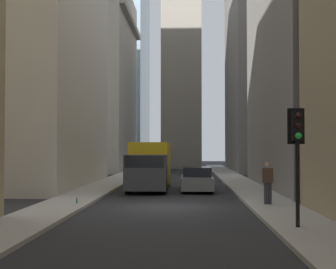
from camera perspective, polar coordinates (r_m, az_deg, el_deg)
name	(u,v)px	position (r m, az deg, el deg)	size (l,w,h in m)	color
ground_plane	(168,207)	(20.25, -0.05, -8.80)	(135.00, 135.00, 0.00)	#262628
sidewalk_right	(63,205)	(20.92, -12.59, -8.34)	(90.00, 2.20, 0.14)	#A8A399
sidewalk_left	(274,206)	(20.55, 12.73, -8.45)	(90.00, 2.20, 0.14)	#A8A399
building_left_far	(276,56)	(53.26, 13.03, 9.28)	(15.46, 10.50, 25.07)	gray
building_right_far	(85,81)	(53.49, -10.09, 6.47)	(15.54, 10.50, 20.03)	#B7B2A5
church_spire	(181,22)	(59.28, 1.63, 13.56)	(5.29, 5.29, 34.49)	gray
delivery_truck	(149,166)	(27.84, -2.28, -3.81)	(6.46, 2.25, 2.84)	yellow
hatchback_grey	(197,180)	(27.30, 3.53, -5.53)	(4.30, 1.78, 1.42)	slate
traffic_light_foreground	(297,140)	(14.70, 15.44, -0.59)	(0.43, 0.52, 3.60)	black
pedestrian	(268,181)	(20.43, 12.03, -5.55)	(0.26, 0.44, 1.78)	#33333D
discarded_bottle	(77,201)	(20.68, -11.03, -7.92)	(0.07, 0.07, 0.27)	#236033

